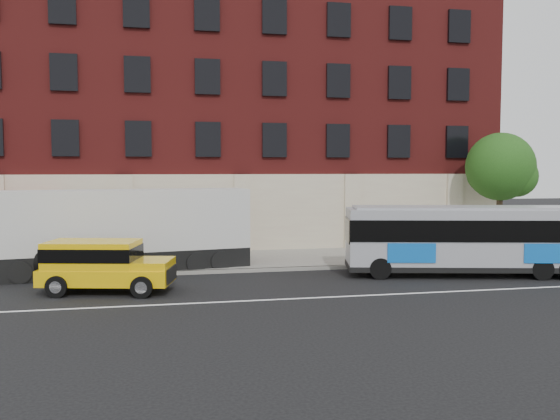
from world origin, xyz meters
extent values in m
plane|color=black|center=(0.00, 0.00, 0.00)|extent=(120.00, 120.00, 0.00)
cube|color=#9B978C|center=(0.00, 9.00, 0.07)|extent=(60.00, 6.00, 0.15)
cube|color=#9B978C|center=(0.00, 6.00, 0.07)|extent=(60.00, 0.25, 0.15)
cube|color=white|center=(0.00, 0.50, 0.01)|extent=(60.00, 0.12, 0.01)
cube|color=maroon|center=(0.00, 17.00, 7.65)|extent=(30.00, 10.00, 15.00)
cube|color=beige|center=(0.00, 11.85, 2.15)|extent=(30.00, 0.35, 4.00)
cube|color=#470D0C|center=(-11.00, 11.00, 3.25)|extent=(4.20, 2.20, 0.30)
cube|color=beige|center=(-6.00, 11.75, 2.15)|extent=(0.90, 0.55, 4.00)
cube|color=beige|center=(0.00, 11.75, 2.15)|extent=(0.90, 0.55, 4.00)
cube|color=beige|center=(6.00, 11.75, 2.15)|extent=(0.90, 0.55, 4.00)
cube|color=beige|center=(12.00, 11.75, 2.15)|extent=(0.90, 0.55, 4.00)
cube|color=black|center=(-8.75, 11.92, 5.95)|extent=(1.30, 0.20, 1.80)
cube|color=black|center=(-5.25, 11.92, 5.95)|extent=(1.30, 0.20, 1.80)
cube|color=black|center=(-1.75, 11.92, 5.95)|extent=(1.30, 0.20, 1.80)
cube|color=black|center=(1.75, 11.92, 5.95)|extent=(1.30, 0.20, 1.80)
cube|color=black|center=(5.25, 11.92, 5.95)|extent=(1.30, 0.20, 1.80)
cube|color=black|center=(8.75, 11.92, 5.95)|extent=(1.30, 0.20, 1.80)
cube|color=black|center=(12.25, 11.92, 5.95)|extent=(1.30, 0.20, 1.80)
cube|color=black|center=(-8.75, 11.92, 9.15)|extent=(1.30, 0.20, 1.80)
cube|color=black|center=(-5.25, 11.92, 9.15)|extent=(1.30, 0.20, 1.80)
cube|color=black|center=(-1.75, 11.92, 9.15)|extent=(1.30, 0.20, 1.80)
cube|color=black|center=(1.75, 11.92, 9.15)|extent=(1.30, 0.20, 1.80)
cube|color=black|center=(5.25, 11.92, 9.15)|extent=(1.30, 0.20, 1.80)
cube|color=black|center=(8.75, 11.92, 9.15)|extent=(1.30, 0.20, 1.80)
cube|color=black|center=(12.25, 11.92, 9.15)|extent=(1.30, 0.20, 1.80)
cube|color=black|center=(-8.75, 11.92, 12.35)|extent=(1.30, 0.20, 1.80)
cube|color=black|center=(-5.25, 11.92, 12.35)|extent=(1.30, 0.20, 1.80)
cube|color=black|center=(-1.75, 11.92, 12.35)|extent=(1.30, 0.20, 1.80)
cube|color=black|center=(1.75, 11.92, 12.35)|extent=(1.30, 0.20, 1.80)
cube|color=black|center=(5.25, 11.92, 12.35)|extent=(1.30, 0.20, 1.80)
cube|color=black|center=(8.75, 11.92, 12.35)|extent=(1.30, 0.20, 1.80)
cube|color=black|center=(12.25, 11.92, 12.35)|extent=(1.30, 0.20, 1.80)
cube|color=black|center=(-10.50, 11.78, 1.75)|extent=(2.60, 0.15, 2.80)
cube|color=black|center=(-4.50, 11.78, 1.75)|extent=(2.60, 0.15, 2.80)
cube|color=black|center=(1.50, 11.78, 1.75)|extent=(2.60, 0.15, 2.80)
cube|color=black|center=(7.50, 11.78, 1.75)|extent=(2.60, 0.15, 2.80)
cylinder|color=gray|center=(-8.50, 6.20, 1.25)|extent=(0.07, 0.07, 2.50)
cube|color=white|center=(-8.50, 6.05, 2.05)|extent=(0.30, 0.03, 0.40)
cube|color=white|center=(-8.50, 6.05, 1.55)|extent=(0.30, 0.03, 0.35)
cylinder|color=#35291A|center=(13.50, 9.50, 1.65)|extent=(0.32, 0.32, 3.00)
sphere|color=#1B4212|center=(13.50, 9.50, 4.55)|extent=(3.60, 3.60, 3.60)
sphere|color=#1B4212|center=(14.20, 9.10, 4.05)|extent=(2.20, 2.20, 2.20)
sphere|color=#1B4212|center=(12.90, 9.90, 4.15)|extent=(2.00, 2.00, 2.00)
cube|color=#95959D|center=(8.51, 3.35, 1.55)|extent=(10.68, 4.47, 2.48)
cube|color=black|center=(8.51, 3.35, 0.39)|extent=(10.73, 4.52, 0.22)
cube|color=#95959D|center=(8.51, 3.35, 2.83)|extent=(10.11, 4.10, 0.10)
cube|color=black|center=(8.51, 3.35, 1.96)|extent=(10.76, 4.55, 0.87)
cube|color=blue|center=(5.55, 2.89, 1.09)|extent=(1.88, 0.46, 0.78)
cube|color=blue|center=(11.31, 3.85, 1.09)|extent=(1.88, 0.46, 0.78)
cylinder|color=black|center=(4.39, 3.29, 0.44)|extent=(0.91, 0.45, 0.87)
cylinder|color=black|center=(4.83, 5.20, 0.44)|extent=(0.91, 0.45, 0.87)
cylinder|color=black|center=(10.67, 1.84, 0.44)|extent=(0.91, 0.45, 0.87)
cylinder|color=black|center=(11.11, 3.76, 0.44)|extent=(0.91, 0.45, 0.87)
cylinder|color=black|center=(12.13, 3.52, 0.44)|extent=(0.91, 0.45, 0.87)
cube|color=yellow|center=(-6.13, 2.93, 0.62)|extent=(4.89, 2.90, 0.57)
cube|color=yellow|center=(-6.64, 3.05, 1.38)|extent=(3.49, 2.54, 0.95)
cube|color=black|center=(-6.64, 3.05, 1.43)|extent=(3.54, 2.58, 0.48)
cube|color=yellow|center=(-4.60, 2.57, 1.05)|extent=(1.81, 2.09, 0.29)
cube|color=black|center=(-3.89, 2.40, 0.67)|extent=(0.40, 1.50, 0.52)
cylinder|color=black|center=(-8.50, 3.48, 1.05)|extent=(0.37, 0.75, 0.72)
cylinder|color=black|center=(-4.91, 1.68, 0.38)|extent=(0.80, 0.43, 0.76)
cylinder|color=silver|center=(-4.91, 1.68, 0.38)|extent=(0.47, 0.37, 0.42)
cylinder|color=black|center=(-4.48, 3.50, 0.38)|extent=(0.80, 0.43, 0.76)
cylinder|color=silver|center=(-4.48, 3.50, 0.38)|extent=(0.47, 0.37, 0.42)
cylinder|color=black|center=(-7.78, 2.35, 0.38)|extent=(0.80, 0.43, 0.76)
cylinder|color=silver|center=(-7.78, 2.35, 0.38)|extent=(0.47, 0.37, 0.42)
cylinder|color=black|center=(-7.36, 4.17, 0.38)|extent=(0.80, 0.43, 0.76)
cylinder|color=silver|center=(-7.36, 4.17, 0.38)|extent=(0.47, 0.37, 0.42)
cube|color=black|center=(-5.80, 6.89, 0.49)|extent=(10.85, 3.73, 0.98)
cube|color=silver|center=(-5.80, 6.89, 2.26)|extent=(10.86, 3.76, 2.57)
cylinder|color=black|center=(-9.59, 5.28, 0.44)|extent=(0.92, 0.38, 0.89)
cylinder|color=black|center=(-9.90, 7.29, 0.44)|extent=(0.92, 0.38, 0.89)
cylinder|color=black|center=(-8.54, 5.44, 0.44)|extent=(0.92, 0.38, 0.89)
cylinder|color=black|center=(-8.85, 7.46, 0.44)|extent=(0.92, 0.38, 0.89)
cylinder|color=black|center=(-2.75, 6.33, 0.44)|extent=(0.92, 0.38, 0.89)
cylinder|color=black|center=(-3.06, 8.35, 0.44)|extent=(0.92, 0.38, 0.89)
cylinder|color=black|center=(-1.70, 6.49, 0.44)|extent=(0.92, 0.38, 0.89)
cylinder|color=black|center=(-2.01, 8.51, 0.44)|extent=(0.92, 0.38, 0.89)
camera|label=1|loc=(-4.32, -18.96, 4.44)|focal=38.02mm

